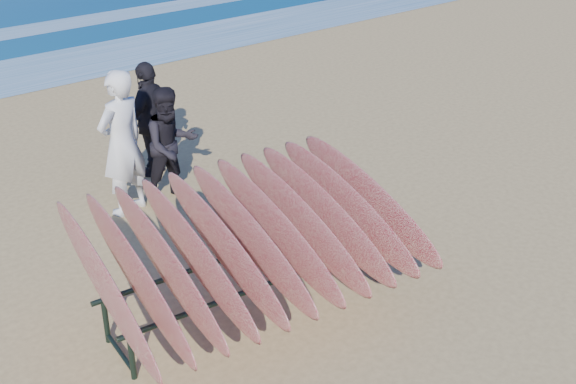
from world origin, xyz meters
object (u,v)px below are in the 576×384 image
at_px(person_dark_b, 151,119).
at_px(surfboard_rack, 250,237).
at_px(person_white, 122,143).
at_px(person_dark_a, 171,145).

bearing_deg(person_dark_b, surfboard_rack, 48.40).
relative_size(person_white, person_dark_b, 1.15).
xyz_separation_m(surfboard_rack, person_white, (0.08, 2.83, 0.09)).
xyz_separation_m(person_white, person_dark_b, (0.89, 0.82, -0.13)).
bearing_deg(person_dark_a, person_dark_b, 80.04).
distance_m(surfboard_rack, person_dark_b, 3.78).
distance_m(person_dark_a, person_dark_b, 0.95).
bearing_deg(person_white, person_dark_b, -151.95).
distance_m(person_white, person_dark_b, 1.21).
height_order(person_white, person_dark_b, person_white).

